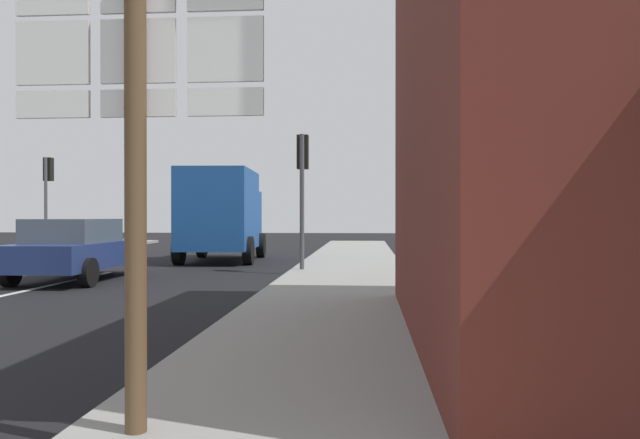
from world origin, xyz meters
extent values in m
plane|color=black|center=(0.00, 10.00, 0.00)|extent=(80.00, 80.00, 0.00)
cube|color=gray|center=(6.50, 8.00, 0.07)|extent=(3.01, 44.00, 0.14)
cube|color=navy|center=(0.09, 10.00, 0.62)|extent=(1.80, 4.22, 0.60)
cube|color=#47515B|center=(0.09, 9.75, 1.19)|extent=(1.57, 2.12, 0.55)
cylinder|color=black|center=(-0.80, 11.34, 0.32)|extent=(0.23, 0.64, 0.64)
cylinder|color=black|center=(0.95, 11.36, 0.32)|extent=(0.23, 0.64, 0.64)
cylinder|color=black|center=(-0.77, 8.64, 0.32)|extent=(0.23, 0.64, 0.64)
cylinder|color=black|center=(0.98, 8.66, 0.32)|extent=(0.23, 0.64, 0.64)
cube|color=#19478C|center=(2.12, 15.66, 1.75)|extent=(2.41, 3.82, 2.60)
cube|color=#19478C|center=(1.98, 18.15, 1.45)|extent=(2.16, 1.42, 2.00)
cube|color=#47515B|center=(1.98, 18.20, 2.25)|extent=(1.76, 0.20, 0.70)
cylinder|color=black|center=(0.88, 18.04, 0.45)|extent=(0.33, 0.91, 0.90)
cylinder|color=black|center=(3.08, 18.17, 0.45)|extent=(0.33, 0.91, 0.90)
cylinder|color=black|center=(1.08, 14.64, 0.45)|extent=(0.33, 0.91, 0.90)
cylinder|color=black|center=(3.28, 14.77, 0.45)|extent=(0.33, 0.91, 0.90)
cylinder|color=brown|center=(5.47, -0.09, 1.60)|extent=(0.14, 0.14, 3.20)
cube|color=white|center=(4.89, -0.04, 2.96)|extent=(0.50, 0.03, 0.18)
cube|color=black|center=(4.89, -0.02, 2.96)|extent=(0.43, 0.01, 0.13)
cube|color=white|center=(4.89, -0.04, 2.62)|extent=(0.50, 0.03, 0.42)
cube|color=black|center=(4.89, -0.02, 2.62)|extent=(0.43, 0.01, 0.32)
cube|color=white|center=(4.89, -0.04, 2.28)|extent=(0.50, 0.03, 0.18)
cube|color=black|center=(4.89, -0.02, 2.28)|extent=(0.43, 0.01, 0.13)
cube|color=black|center=(5.47, -0.02, 2.96)|extent=(0.43, 0.01, 0.13)
cube|color=white|center=(5.47, -0.04, 2.62)|extent=(0.50, 0.03, 0.42)
cube|color=black|center=(5.47, -0.02, 2.62)|extent=(0.43, 0.01, 0.32)
cube|color=white|center=(5.47, -0.04, 2.28)|extent=(0.50, 0.03, 0.18)
cube|color=black|center=(5.47, -0.02, 2.28)|extent=(0.43, 0.01, 0.13)
cube|color=white|center=(6.05, -0.04, 2.62)|extent=(0.50, 0.03, 0.42)
cube|color=black|center=(6.05, -0.02, 2.62)|extent=(0.43, 0.01, 0.32)
cube|color=white|center=(6.05, -0.04, 2.28)|extent=(0.50, 0.03, 0.18)
cube|color=black|center=(6.05, -0.02, 2.28)|extent=(0.43, 0.01, 0.13)
cylinder|color=#47474C|center=(-5.29, 18.30, 1.90)|extent=(0.12, 0.12, 3.79)
cube|color=black|center=(-5.29, 18.50, 3.34)|extent=(0.30, 0.28, 0.90)
sphere|color=#360303|center=(-5.29, 18.64, 3.61)|extent=(0.18, 0.18, 0.18)
sphere|color=orange|center=(-5.29, 18.64, 3.33)|extent=(0.18, 0.18, 0.18)
sphere|color=black|center=(-5.29, 18.64, 3.05)|extent=(0.18, 0.18, 0.18)
cylinder|color=#47474C|center=(5.29, 11.80, 1.84)|extent=(0.12, 0.12, 3.69)
cube|color=black|center=(5.29, 12.00, 3.24)|extent=(0.30, 0.28, 0.90)
sphere|color=#360303|center=(5.29, 12.14, 3.51)|extent=(0.18, 0.18, 0.18)
sphere|color=orange|center=(5.29, 12.14, 3.23)|extent=(0.18, 0.18, 0.18)
sphere|color=black|center=(5.29, 12.14, 2.95)|extent=(0.18, 0.18, 0.18)
camera|label=1|loc=(6.96, -3.87, 1.54)|focal=33.75mm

